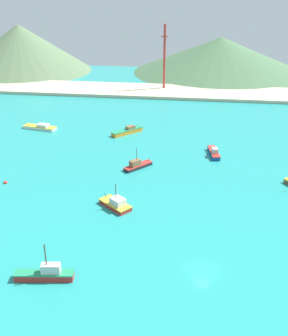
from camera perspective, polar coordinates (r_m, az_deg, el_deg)
name	(u,v)px	position (r m, az deg, el deg)	size (l,w,h in m)	color
ground	(203,189)	(97.25, 8.12, -2.89)	(260.00, 280.00, 0.50)	teal
fishing_boat_1	(46,274)	(70.70, -13.28, -13.91)	(9.68, 3.09, 6.70)	red
fishing_boat_2	(116,204)	(88.24, -3.85, -4.90)	(7.81, 7.27, 5.52)	red
fishing_boat_4	(214,152)	(115.30, 9.53, 2.11)	(3.47, 8.88, 2.41)	#14478C
fishing_boat_6	(128,131)	(130.09, -2.27, 5.08)	(9.00, 9.43, 2.20)	orange
fishing_boat_7	(137,165)	(105.84, -0.93, 0.38)	(6.92, 7.50, 5.60)	#232328
fishing_boat_9	(40,127)	(138.02, -13.99, 5.45)	(11.28, 5.15, 1.86)	silver
buoy_0	(6,183)	(103.72, -18.40, -1.91)	(0.92, 0.92, 0.92)	red
beach_strip	(205,93)	(177.76, 8.31, 10.15)	(247.00, 22.25, 1.20)	#C6B793
hill_west	(20,48)	(229.13, -16.55, 15.45)	(70.85, 70.85, 23.09)	#56704C
hill_central	(220,55)	(220.47, 10.38, 14.96)	(87.35, 87.35, 17.40)	#476B47
radio_tower	(164,58)	(179.39, 2.81, 14.85)	(2.72, 2.18, 27.23)	#B7332D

